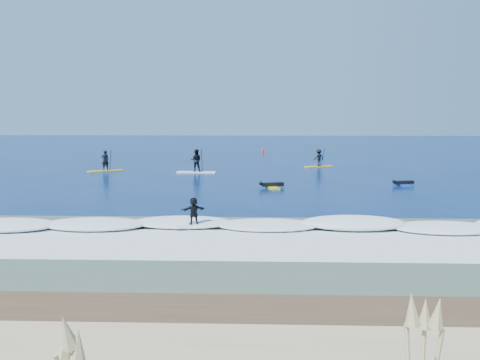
{
  "coord_description": "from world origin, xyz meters",
  "views": [
    {
      "loc": [
        0.6,
        -34.08,
        5.41
      ],
      "look_at": [
        -0.7,
        2.5,
        0.6
      ],
      "focal_mm": 40.0,
      "sensor_mm": 36.0,
      "label": 1
    }
  ],
  "objects_px": {
    "sup_paddler_center": "(196,163)",
    "marker_buoy": "(263,151)",
    "prone_paddler_far": "(403,183)",
    "wave_surfer": "(194,213)",
    "sup_paddler_right": "(319,159)",
    "sup_paddler_left": "(105,164)",
    "prone_paddler_near": "(271,185)"
  },
  "relations": [
    {
      "from": "sup_paddler_center",
      "to": "marker_buoy",
      "type": "xyz_separation_m",
      "value": [
        5.94,
        21.0,
        -0.58
      ]
    },
    {
      "from": "prone_paddler_far",
      "to": "wave_surfer",
      "type": "bearing_deg",
      "value": 125.24
    },
    {
      "from": "sup_paddler_right",
      "to": "wave_surfer",
      "type": "xyz_separation_m",
      "value": [
        -8.67,
        -27.26,
        0.0
      ]
    },
    {
      "from": "sup_paddler_left",
      "to": "sup_paddler_center",
      "type": "bearing_deg",
      "value": -35.84
    },
    {
      "from": "prone_paddler_far",
      "to": "marker_buoy",
      "type": "xyz_separation_m",
      "value": [
        -9.91,
        28.26,
        0.16
      ]
    },
    {
      "from": "wave_surfer",
      "to": "marker_buoy",
      "type": "xyz_separation_m",
      "value": [
        3.45,
        43.12,
        -0.46
      ]
    },
    {
      "from": "sup_paddler_left",
      "to": "wave_surfer",
      "type": "relative_size",
      "value": 1.61
    },
    {
      "from": "sup_paddler_right",
      "to": "prone_paddler_far",
      "type": "xyz_separation_m",
      "value": [
        4.7,
        -12.4,
        -0.62
      ]
    },
    {
      "from": "sup_paddler_right",
      "to": "sup_paddler_center",
      "type": "bearing_deg",
      "value": -179.77
    },
    {
      "from": "sup_paddler_right",
      "to": "prone_paddler_near",
      "type": "relative_size",
      "value": 1.21
    },
    {
      "from": "prone_paddler_far",
      "to": "marker_buoy",
      "type": "bearing_deg",
      "value": 6.53
    },
    {
      "from": "sup_paddler_left",
      "to": "prone_paddler_far",
      "type": "distance_m",
      "value": 25.28
    },
    {
      "from": "sup_paddler_left",
      "to": "sup_paddler_right",
      "type": "xyz_separation_m",
      "value": [
        19.3,
        4.47,
        0.08
      ]
    },
    {
      "from": "sup_paddler_left",
      "to": "prone_paddler_far",
      "type": "relative_size",
      "value": 1.44
    },
    {
      "from": "sup_paddler_left",
      "to": "marker_buoy",
      "type": "distance_m",
      "value": 24.74
    },
    {
      "from": "prone_paddler_far",
      "to": "wave_surfer",
      "type": "distance_m",
      "value": 19.99
    },
    {
      "from": "prone_paddler_far",
      "to": "marker_buoy",
      "type": "distance_m",
      "value": 29.95
    },
    {
      "from": "sup_paddler_center",
      "to": "prone_paddler_far",
      "type": "bearing_deg",
      "value": -21.79
    },
    {
      "from": "sup_paddler_left",
      "to": "sup_paddler_center",
      "type": "xyz_separation_m",
      "value": [
        8.15,
        -0.66,
        0.21
      ]
    },
    {
      "from": "wave_surfer",
      "to": "prone_paddler_far",
      "type": "bearing_deg",
      "value": 25.09
    },
    {
      "from": "prone_paddler_near",
      "to": "prone_paddler_far",
      "type": "xyz_separation_m",
      "value": [
        9.53,
        1.47,
        -0.01
      ]
    },
    {
      "from": "wave_surfer",
      "to": "marker_buoy",
      "type": "bearing_deg",
      "value": 62.47
    },
    {
      "from": "prone_paddler_far",
      "to": "wave_surfer",
      "type": "xyz_separation_m",
      "value": [
        -13.36,
        -14.86,
        0.62
      ]
    },
    {
      "from": "sup_paddler_center",
      "to": "prone_paddler_near",
      "type": "bearing_deg",
      "value": -51.28
    },
    {
      "from": "prone_paddler_near",
      "to": "prone_paddler_far",
      "type": "distance_m",
      "value": 9.64
    },
    {
      "from": "marker_buoy",
      "to": "sup_paddler_center",
      "type": "bearing_deg",
      "value": -105.79
    },
    {
      "from": "wave_surfer",
      "to": "sup_paddler_center",
      "type": "bearing_deg",
      "value": 73.46
    },
    {
      "from": "sup_paddler_left",
      "to": "wave_surfer",
      "type": "distance_m",
      "value": 25.15
    },
    {
      "from": "sup_paddler_right",
      "to": "prone_paddler_near",
      "type": "xyz_separation_m",
      "value": [
        -4.84,
        -13.86,
        -0.6
      ]
    },
    {
      "from": "sup_paddler_center",
      "to": "sup_paddler_right",
      "type": "relative_size",
      "value": 1.21
    },
    {
      "from": "wave_surfer",
      "to": "sup_paddler_right",
      "type": "bearing_deg",
      "value": 49.41
    },
    {
      "from": "prone_paddler_far",
      "to": "prone_paddler_near",
      "type": "bearing_deg",
      "value": 85.96
    }
  ]
}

